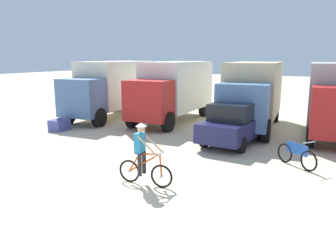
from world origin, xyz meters
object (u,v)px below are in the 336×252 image
supply_crate (59,125)px  cyclist_orange_shirt (143,156)px  box_truck_tan_camper (253,92)px  box_truck_white_box (173,88)px  bicycle_spare (297,155)px  box_truck_cream_rv (111,86)px  sedan_parked (235,123)px

supply_crate → cyclist_orange_shirt: bearing=-28.0°
supply_crate → box_truck_tan_camper: bearing=32.5°
supply_crate → box_truck_white_box: bearing=53.3°
box_truck_tan_camper → bicycle_spare: 6.45m
box_truck_cream_rv → bicycle_spare: size_ratio=4.81×
box_truck_white_box → bicycle_spare: box_truck_white_box is taller
box_truck_tan_camper → cyclist_orange_shirt: (-0.52, -9.35, -1.03)m
sedan_parked → supply_crate: bearing=-168.1°
box_truck_cream_rv → box_truck_tan_camper: 8.35m
box_truck_white_box → sedan_parked: bearing=-34.7°
sedan_parked → cyclist_orange_shirt: size_ratio=2.36×
box_truck_cream_rv → cyclist_orange_shirt: (7.77, -8.36, -1.03)m
box_truck_white_box → sedan_parked: size_ratio=1.60×
box_truck_tan_camper → sedan_parked: size_ratio=1.63×
box_truck_white_box → cyclist_orange_shirt: box_truck_white_box is taller
box_truck_white_box → cyclist_orange_shirt: (3.95, -9.15, -1.03)m
sedan_parked → bicycle_spare: size_ratio=2.98×
bicycle_spare → supply_crate: bearing=178.8°
sedan_parked → bicycle_spare: sedan_parked is taller
cyclist_orange_shirt → bicycle_spare: bearing=47.2°
cyclist_orange_shirt → supply_crate: (-7.70, 4.10, -0.57)m
box_truck_cream_rv → supply_crate: bearing=-89.1°
cyclist_orange_shirt → supply_crate: bearing=152.0°
box_truck_white_box → bicycle_spare: size_ratio=4.75×
supply_crate → bicycle_spare: bearing=-1.2°
box_truck_tan_camper → cyclist_orange_shirt: 9.42m
box_truck_cream_rv → bicycle_spare: 12.30m
box_truck_tan_camper → sedan_parked: 3.61m
bicycle_spare → box_truck_white_box: bearing=145.0°
supply_crate → sedan_parked: bearing=11.9°
box_truck_cream_rv → sedan_parked: size_ratio=1.61×
bicycle_spare → supply_crate: (-11.29, 0.23, -0.13)m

